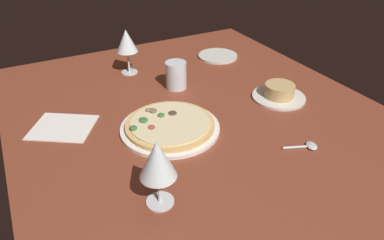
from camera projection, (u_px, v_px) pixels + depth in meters
dining_table at (214, 134)px, 104.90cm from camera, size 150.00×110.00×4.00cm
pizza_main at (170, 126)px, 102.70cm from camera, size 28.63×28.63×3.39cm
ramekin_on_saucer at (279, 93)px, 118.23cm from camera, size 17.52×17.52×5.02cm
wine_glass_far at (127, 42)px, 130.03cm from camera, size 7.83×7.83×16.76cm
wine_glass_near at (158, 161)px, 72.67cm from camera, size 7.94×7.94×16.49cm
water_glass at (176, 77)px, 123.73cm from camera, size 7.23×7.23×9.48cm
side_plate at (218, 56)px, 149.50cm from camera, size 16.26×16.26×0.90cm
paper_menu at (63, 127)px, 104.04cm from camera, size 21.51×22.31×0.30cm
spoon at (308, 146)px, 95.67cm from camera, size 5.62×9.52×1.00cm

